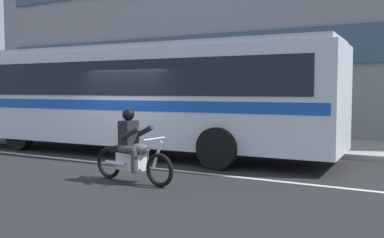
% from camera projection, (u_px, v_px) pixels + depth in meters
% --- Properties ---
extents(ground_plane, '(60.00, 60.00, 0.00)m').
position_uv_depth(ground_plane, '(127.00, 161.00, 11.98)').
color(ground_plane, black).
extents(sidewalk_curb, '(28.00, 3.80, 0.15)m').
position_uv_depth(sidewalk_curb, '(210.00, 140.00, 16.42)').
color(sidewalk_curb, '#A39E93').
rests_on(sidewalk_curb, ground_plane).
extents(lane_center_stripe, '(26.60, 0.14, 0.01)m').
position_uv_depth(lane_center_stripe, '(113.00, 164.00, 11.46)').
color(lane_center_stripe, silver).
rests_on(lane_center_stripe, ground_plane).
extents(office_building_facade, '(28.00, 0.89, 10.28)m').
position_uv_depth(office_building_facade, '(235.00, 13.00, 18.07)').
color(office_building_facade, gray).
rests_on(office_building_facade, ground_plane).
extents(transit_bus, '(12.28, 3.04, 3.22)m').
position_uv_depth(transit_bus, '(135.00, 92.00, 13.19)').
color(transit_bus, silver).
rests_on(transit_bus, ground_plane).
extents(motorcycle_with_rider, '(2.14, 0.66, 1.56)m').
position_uv_depth(motorcycle_with_rider, '(132.00, 152.00, 9.13)').
color(motorcycle_with_rider, black).
rests_on(motorcycle_with_rider, ground_plane).
extents(fire_hydrant, '(0.22, 0.30, 0.75)m').
position_uv_depth(fire_hydrant, '(137.00, 126.00, 17.04)').
color(fire_hydrant, red).
rests_on(fire_hydrant, sidewalk_curb).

